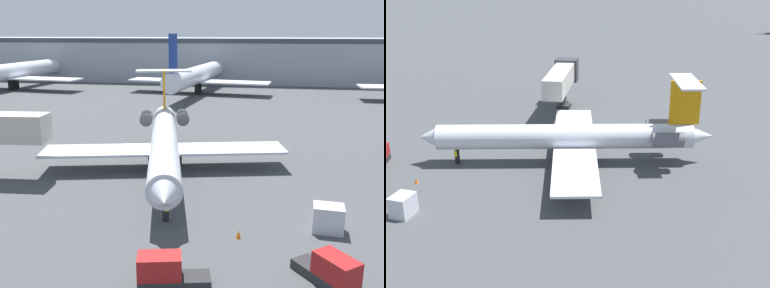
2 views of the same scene
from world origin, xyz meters
The scene contains 10 objects.
ground_plane centered at (0.00, 0.00, -0.05)m, with size 400.00×400.00×0.10m, color #424447.
regional_jet centered at (3.26, 0.07, 3.04)m, with size 24.87×30.88×9.00m.
ground_crew_marshaller centered at (6.31, -12.24, 0.86)m, with size 0.46×0.38×1.69m.
baggage_tug_lead centered at (17.08, -18.68, 0.84)m, with size 3.60×4.00×1.90m.
baggage_tug_trailing centered at (8.15, -20.30, 0.84)m, with size 4.21×2.24×1.90m.
cargo_container_uld centered at (17.82, -11.83, 0.95)m, with size 2.23×1.83×1.91m.
traffic_cone_near centered at (11.72, -13.98, 0.28)m, with size 0.36×0.36×0.55m.
terminal_building centered at (0.00, 81.95, 5.92)m, with size 173.04×23.12×11.81m.
parked_airliner_west_mid centered at (-46.80, 53.07, 4.22)m, with size 35.08×41.46×13.25m.
parked_airliner_centre centered at (-1.79, 53.67, 4.20)m, with size 32.31×38.06×13.21m.
Camera 1 is at (13.07, -40.44, 13.66)m, focal length 39.73 mm.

